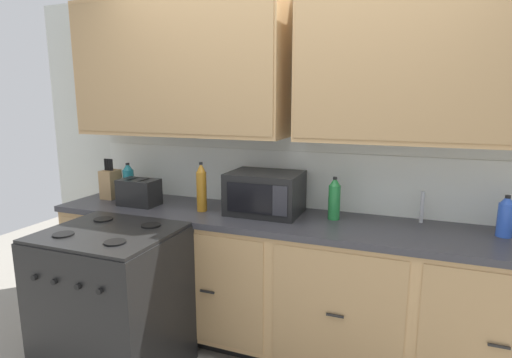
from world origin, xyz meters
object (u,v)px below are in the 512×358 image
(microwave, at_px, (265,193))
(bottle_green, at_px, (334,199))
(bottle_amber, at_px, (201,187))
(bottle_blue, at_px, (506,217))
(toaster, at_px, (139,192))
(knife_block, at_px, (111,184))
(stove_range, at_px, (114,305))
(bottle_teal, at_px, (129,181))

(microwave, distance_m, bottle_green, 0.46)
(microwave, xyz_separation_m, bottle_amber, (-0.42, -0.11, 0.03))
(bottle_green, bearing_deg, bottle_amber, -171.57)
(microwave, bearing_deg, bottle_blue, 1.18)
(bottle_blue, bearing_deg, toaster, -176.19)
(bottle_amber, bearing_deg, knife_block, 174.65)
(toaster, bearing_deg, stove_range, -70.18)
(microwave, height_order, bottle_green, microwave)
(bottle_teal, bearing_deg, knife_block, -161.22)
(microwave, bearing_deg, bottle_green, 3.23)
(microwave, bearing_deg, bottle_teal, 179.02)
(toaster, relative_size, knife_block, 0.90)
(bottle_teal, relative_size, bottle_green, 1.01)
(bottle_green, bearing_deg, toaster, -173.71)
(stove_range, distance_m, bottle_amber, 0.91)
(stove_range, bearing_deg, toaster, 109.82)
(bottle_blue, bearing_deg, knife_block, -178.81)
(bottle_teal, bearing_deg, bottle_blue, 0.22)
(stove_range, height_order, bottle_amber, bottle_amber)
(toaster, relative_size, bottle_amber, 0.82)
(microwave, bearing_deg, toaster, -172.20)
(knife_block, relative_size, bottle_teal, 1.11)
(bottle_amber, bearing_deg, bottle_teal, 170.02)
(microwave, height_order, toaster, microwave)
(bottle_teal, height_order, bottle_green, bottle_teal)
(stove_range, bearing_deg, bottle_amber, 63.12)
(bottle_amber, height_order, bottle_blue, bottle_amber)
(knife_block, bearing_deg, bottle_amber, -5.35)
(knife_block, distance_m, bottle_teal, 0.14)
(bottle_amber, bearing_deg, toaster, -177.52)
(bottle_teal, bearing_deg, bottle_amber, -9.98)
(stove_range, distance_m, bottle_teal, 1.02)
(toaster, xyz_separation_m, bottle_teal, (-0.20, 0.15, 0.04))
(stove_range, xyz_separation_m, bottle_green, (1.18, 0.72, 0.60))
(microwave, height_order, bottle_teal, microwave)
(toaster, bearing_deg, bottle_blue, 3.81)
(knife_block, height_order, bottle_amber, bottle_amber)
(knife_block, xyz_separation_m, bottle_green, (1.73, 0.05, 0.02))
(bottle_amber, relative_size, bottle_blue, 1.43)
(microwave, relative_size, bottle_teal, 1.72)
(toaster, distance_m, bottle_green, 1.40)
(stove_range, bearing_deg, microwave, 43.83)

